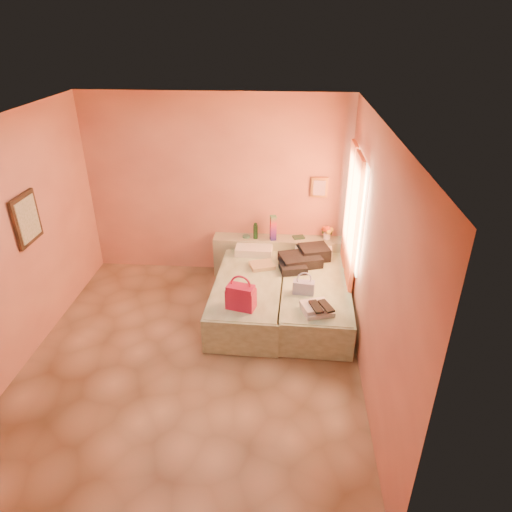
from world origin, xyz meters
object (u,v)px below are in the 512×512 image
(green_book, at_px, (299,237))
(blue_handbag, at_px, (304,287))
(water_bottle, at_px, (255,231))
(headboard_ledge, at_px, (279,256))
(flower_vase, at_px, (327,231))
(magenta_handbag, at_px, (241,296))
(towel_stack, at_px, (317,309))
(bed_right, at_px, (314,298))
(bed_left, at_px, (250,295))

(green_book, xyz_separation_m, blue_handbag, (0.06, -1.36, -0.08))
(blue_handbag, bearing_deg, water_bottle, 125.34)
(headboard_ledge, distance_m, flower_vase, 0.86)
(water_bottle, xyz_separation_m, green_book, (0.67, 0.06, -0.11))
(headboard_ledge, bearing_deg, magenta_handbag, -103.66)
(water_bottle, xyz_separation_m, flower_vase, (1.10, 0.07, 0.00))
(water_bottle, bearing_deg, blue_handbag, -60.85)
(green_book, xyz_separation_m, towel_stack, (0.22, -1.78, -0.11))
(water_bottle, distance_m, blue_handbag, 1.50)
(blue_handbag, bearing_deg, towel_stack, -62.60)
(headboard_ledge, bearing_deg, flower_vase, 2.38)
(towel_stack, bearing_deg, headboard_ledge, 106.42)
(bed_right, relative_size, magenta_handbag, 5.75)
(headboard_ledge, xyz_separation_m, bed_left, (-0.38, -1.05, -0.08))
(blue_handbag, bearing_deg, headboard_ledge, 111.06)
(bed_left, distance_m, towel_stack, 1.18)
(green_book, height_order, blue_handbag, green_book)
(blue_handbag, bearing_deg, flower_vase, 80.74)
(magenta_handbag, bearing_deg, green_book, 81.98)
(blue_handbag, bearing_deg, bed_right, 66.10)
(bed_left, distance_m, flower_vase, 1.64)
(green_book, relative_size, magenta_handbag, 0.49)
(green_book, relative_size, flower_vase, 0.68)
(bed_right, xyz_separation_m, flower_vase, (0.21, 1.08, 0.52))
(water_bottle, bearing_deg, magenta_handbag, -91.77)
(magenta_handbag, bearing_deg, blue_handbag, 40.97)
(bed_right, xyz_separation_m, blue_handbag, (-0.17, -0.29, 0.34))
(flower_vase, height_order, blue_handbag, flower_vase)
(bed_left, distance_m, bed_right, 0.90)
(water_bottle, bearing_deg, towel_stack, -62.69)
(flower_vase, relative_size, magenta_handbag, 0.72)
(headboard_ledge, height_order, bed_left, headboard_ledge)
(bed_right, bearing_deg, magenta_handbag, -142.43)
(bed_right, xyz_separation_m, water_bottle, (-0.89, 1.01, 0.52))
(green_book, height_order, flower_vase, flower_vase)
(bed_left, relative_size, water_bottle, 8.05)
(bed_right, bearing_deg, flower_vase, 80.80)
(bed_left, height_order, blue_handbag, blue_handbag)
(bed_right, height_order, green_book, green_book)
(bed_left, height_order, flower_vase, flower_vase)
(water_bottle, xyz_separation_m, towel_stack, (0.89, -1.72, -0.22))
(blue_handbag, bearing_deg, magenta_handbag, -147.19)
(towel_stack, bearing_deg, water_bottle, 117.31)
(bed_right, xyz_separation_m, towel_stack, (-0.01, -0.71, 0.30))
(headboard_ledge, distance_m, green_book, 0.45)
(bed_left, height_order, green_book, green_book)
(water_bottle, relative_size, green_book, 1.46)
(headboard_ledge, relative_size, water_bottle, 8.26)
(blue_handbag, xyz_separation_m, towel_stack, (0.16, -0.42, -0.04))
(blue_handbag, distance_m, towel_stack, 0.45)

